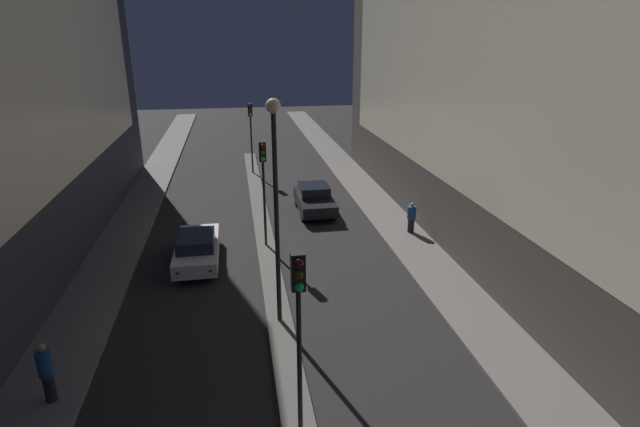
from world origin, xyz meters
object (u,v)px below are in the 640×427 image
traffic_light_mid (263,171)px  car_right_lane (314,199)px  pedestrian_on_left_sidewalk (46,371)px  car_left_lane (197,248)px  traffic_light_near (299,308)px  pedestrian_on_right_sidewalk (411,217)px  traffic_light_far (251,123)px  street_lamp (276,184)px

traffic_light_mid → car_right_lane: 6.33m
pedestrian_on_left_sidewalk → car_left_lane: bearing=68.1°
traffic_light_mid → traffic_light_near: bearing=-90.0°
pedestrian_on_left_sidewalk → pedestrian_on_right_sidewalk: (13.95, 10.21, -0.14)m
traffic_light_near → pedestrian_on_left_sidewalk: size_ratio=2.78×
traffic_light_far → car_right_lane: size_ratio=1.18×
traffic_light_near → street_lamp: bearing=90.0°
traffic_light_near → car_left_lane: size_ratio=1.06×
car_right_lane → pedestrian_on_right_sidewalk: pedestrian_on_right_sidewalk is taller
street_lamp → car_left_lane: (-3.11, 5.51, -4.37)m
car_right_lane → pedestrian_on_left_sidewalk: bearing=-123.8°
street_lamp → car_left_lane: 7.69m
traffic_light_far → street_lamp: 20.41m
car_right_lane → pedestrian_on_right_sidewalk: (4.27, -4.28, 0.18)m
car_left_lane → pedestrian_on_right_sidewalk: pedestrian_on_right_sidewalk is taller
car_left_lane → pedestrian_on_right_sidewalk: bearing=8.8°
traffic_light_mid → pedestrian_on_left_sidewalk: traffic_light_mid is taller
traffic_light_mid → pedestrian_on_left_sidewalk: size_ratio=2.78×
car_left_lane → pedestrian_on_left_sidewalk: pedestrian_on_left_sidewalk is taller
traffic_light_mid → traffic_light_far: 13.58m
pedestrian_on_left_sidewalk → street_lamp: bearing=25.1°
street_lamp → car_right_lane: street_lamp is taller
traffic_light_near → pedestrian_on_left_sidewalk: traffic_light_near is taller
traffic_light_mid → traffic_light_far: (0.00, 13.58, 0.00)m
pedestrian_on_left_sidewalk → pedestrian_on_right_sidewalk: pedestrian_on_left_sidewalk is taller
traffic_light_mid → pedestrian_on_right_sidewalk: size_ratio=3.19×
car_left_lane → pedestrian_on_left_sidewalk: size_ratio=2.62×
traffic_light_near → traffic_light_mid: size_ratio=1.00×
car_left_lane → pedestrian_on_right_sidewalk: 10.62m
traffic_light_near → traffic_light_mid: bearing=90.0°
street_lamp → car_right_lane: bearing=74.7°
street_lamp → pedestrian_on_left_sidewalk: (-6.57, -3.07, -4.03)m
traffic_light_far → pedestrian_on_right_sidewalk: bearing=-60.8°
traffic_light_near → traffic_light_far: same height
traffic_light_far → pedestrian_on_left_sidewalk: (-6.57, -23.44, -2.68)m
traffic_light_near → pedestrian_on_left_sidewalk: bearing=159.9°
car_left_lane → car_right_lane: (6.23, 5.91, 0.03)m
traffic_light_near → street_lamp: street_lamp is taller
car_left_lane → car_right_lane: size_ratio=1.12×
car_right_lane → traffic_light_far: bearing=109.2°
traffic_light_near → traffic_light_far: (0.00, 25.85, 0.00)m
car_left_lane → pedestrian_on_left_sidewalk: (-3.46, -8.58, 0.34)m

